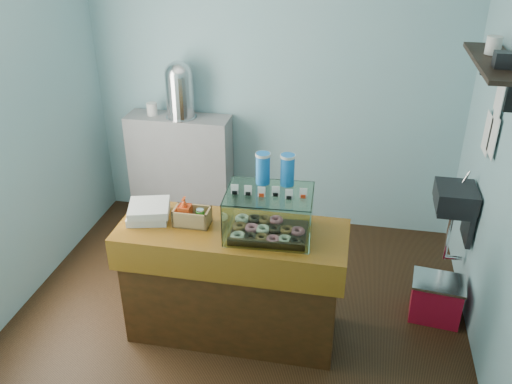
% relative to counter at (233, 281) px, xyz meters
% --- Properties ---
extents(ground, '(3.50, 3.50, 0.00)m').
position_rel_counter_xyz_m(ground, '(0.00, 0.25, -0.46)').
color(ground, black).
rests_on(ground, ground).
extents(room_shell, '(3.54, 3.04, 2.82)m').
position_rel_counter_xyz_m(room_shell, '(0.03, 0.26, 1.25)').
color(room_shell, '#7CAAB5').
rests_on(room_shell, ground).
extents(counter, '(1.60, 0.60, 0.90)m').
position_rel_counter_xyz_m(counter, '(0.00, 0.00, 0.00)').
color(counter, '#47220D').
rests_on(counter, ground).
extents(back_shelf, '(1.00, 0.32, 1.10)m').
position_rel_counter_xyz_m(back_shelf, '(-0.90, 1.57, 0.09)').
color(back_shelf, gray).
rests_on(back_shelf, ground).
extents(display_case, '(0.60, 0.45, 0.53)m').
position_rel_counter_xyz_m(display_case, '(0.26, 0.02, 0.61)').
color(display_case, '#361D10').
rests_on(display_case, counter).
extents(condiment_crate, '(0.25, 0.15, 0.20)m').
position_rel_counter_xyz_m(condiment_crate, '(-0.30, 0.02, 0.52)').
color(condiment_crate, '#A28251').
rests_on(condiment_crate, counter).
extents(pastry_boxes, '(0.35, 0.35, 0.11)m').
position_rel_counter_xyz_m(pastry_boxes, '(-0.61, 0.04, 0.50)').
color(pastry_boxes, silver).
rests_on(pastry_boxes, counter).
extents(coffee_urn, '(0.29, 0.29, 0.54)m').
position_rel_counter_xyz_m(coffee_urn, '(-0.86, 1.56, 0.92)').
color(coffee_urn, silver).
rests_on(coffee_urn, back_shelf).
extents(red_cooler, '(0.42, 0.34, 0.34)m').
position_rel_counter_xyz_m(red_cooler, '(1.51, 0.45, -0.28)').
color(red_cooler, '#B70E27').
rests_on(red_cooler, ground).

